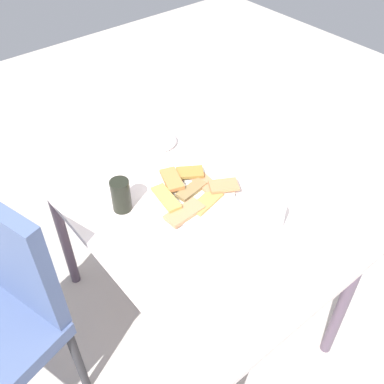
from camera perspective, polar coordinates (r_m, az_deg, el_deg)
ground_plane at (r=2.11m, az=0.07°, el=-15.09°), size 6.00×6.00×0.00m
dining_table at (r=1.62m, az=0.08°, el=-3.23°), size 1.12×0.78×0.70m
pide_platter at (r=1.57m, az=-0.15°, el=-0.05°), size 0.31×0.32×0.04m
salad_plate_greens at (r=1.79m, az=-4.42°, el=6.38°), size 0.23×0.23×0.06m
soda_can at (r=1.51m, az=-9.14°, el=-0.43°), size 0.09×0.09×0.12m
drinking_glass at (r=1.46m, az=10.37°, el=-3.10°), size 0.07×0.07×0.10m
paper_napkin at (r=1.42m, az=13.23°, el=-8.39°), size 0.14×0.14×0.00m
fork at (r=1.43m, az=13.73°, el=-7.92°), size 0.18×0.03×0.00m
spoon at (r=1.41m, az=12.78°, el=-8.67°), size 0.20×0.05×0.00m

